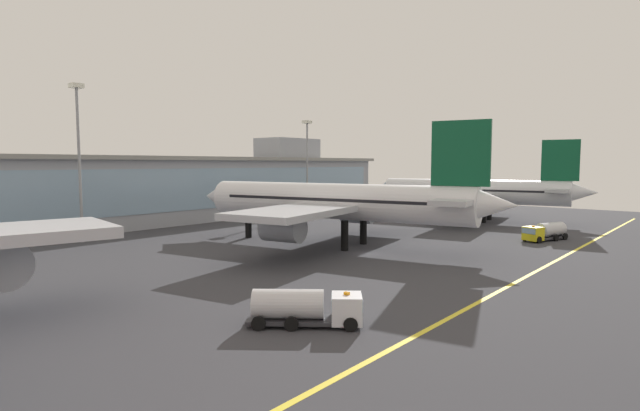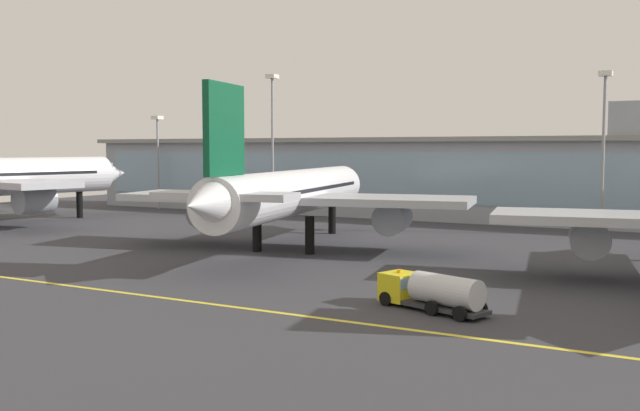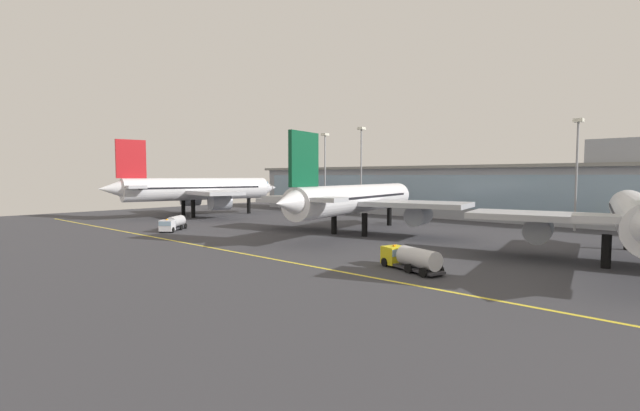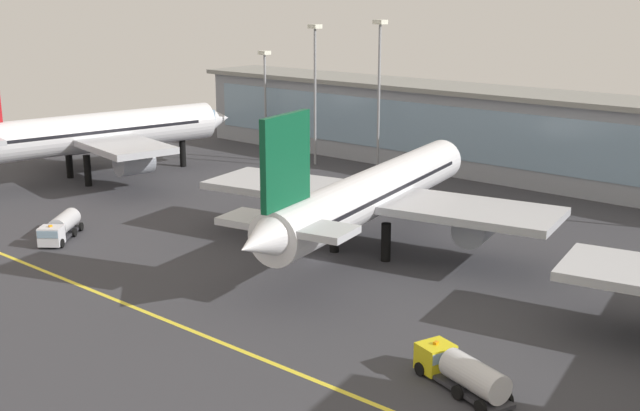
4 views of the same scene
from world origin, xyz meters
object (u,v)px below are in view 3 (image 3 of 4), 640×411
at_px(baggage_tug_near, 173,223).
at_px(apron_light_mast_centre, 297,172).
at_px(apron_light_mast_west, 577,158).
at_px(apron_light_mast_east, 325,161).
at_px(airliner_near_right, 356,200).
at_px(airliner_far_right, 637,216).
at_px(airliner_near_left, 198,189).
at_px(fuel_tanker_truck, 410,258).
at_px(apron_light_mast_far_east, 361,159).

xyz_separation_m(baggage_tug_near, apron_light_mast_centre, (-22.68, 59.34, 11.25)).
bearing_deg(apron_light_mast_west, baggage_tug_near, -138.35).
height_order(apron_light_mast_west, apron_light_mast_east, apron_light_mast_east).
height_order(airliner_near_right, airliner_far_right, airliner_near_right).
bearing_deg(apron_light_mast_west, airliner_near_left, -159.17).
xyz_separation_m(apron_light_mast_west, apron_light_mast_east, (-68.01, -1.23, 0.65)).
height_order(airliner_far_right, fuel_tanker_truck, airliner_far_right).
distance_m(airliner_near_right, apron_light_mast_west, 46.55).
height_order(baggage_tug_near, apron_light_mast_centre, apron_light_mast_centre).
xyz_separation_m(baggage_tug_near, apron_light_mast_west, (62.42, 55.51, 13.65)).
bearing_deg(apron_light_mast_centre, apron_light_mast_east, -16.49).
bearing_deg(airliner_far_right, apron_light_mast_far_east, 52.25).
bearing_deg(apron_light_mast_centre, baggage_tug_near, -69.09).
bearing_deg(airliner_far_right, apron_light_mast_centre, 57.66).
relative_size(fuel_tanker_truck, apron_light_mast_centre, 0.50).
bearing_deg(airliner_far_right, airliner_near_right, 76.23).
distance_m(airliner_near_right, airliner_far_right, 46.08).
bearing_deg(airliner_near_left, apron_light_mast_east, -20.42).
xyz_separation_m(airliner_near_right, apron_light_mast_west, (31.13, 33.57, 8.41)).
xyz_separation_m(fuel_tanker_truck, apron_light_mast_west, (5.13, 56.84, 13.65)).
height_order(airliner_near_right, apron_light_mast_far_east, apron_light_mast_far_east).
xyz_separation_m(airliner_far_right, fuel_tanker_truck, (-20.01, -20.65, -4.89)).
relative_size(airliner_far_right, apron_light_mast_east, 1.99).
distance_m(fuel_tanker_truck, apron_light_mast_west, 58.68).
bearing_deg(apron_light_mast_east, apron_light_mast_far_east, 4.50).
relative_size(airliner_near_right, baggage_tug_near, 6.13).
distance_m(airliner_near_right, apron_light_mast_far_east, 42.16).
xyz_separation_m(airliner_near_right, apron_light_mast_far_east, (-23.91, 33.37, 9.61)).
xyz_separation_m(airliner_near_right, apron_light_mast_centre, (-53.97, 37.40, 6.00)).
bearing_deg(apron_light_mast_centre, apron_light_mast_west, -2.58).
relative_size(baggage_tug_near, apron_light_mast_far_east, 0.34).
bearing_deg(fuel_tanker_truck, apron_light_mast_east, -22.97).
bearing_deg(fuel_tanker_truck, apron_light_mast_centre, -18.67).
distance_m(baggage_tug_near, apron_light_mast_east, 56.42).
relative_size(airliner_near_right, apron_light_mast_far_east, 2.09).
relative_size(apron_light_mast_west, apron_light_mast_centre, 1.23).
relative_size(airliner_near_right, apron_light_mast_east, 2.17).
height_order(baggage_tug_near, apron_light_mast_east, apron_light_mast_east).
height_order(airliner_far_right, apron_light_mast_west, apron_light_mast_west).
height_order(airliner_near_left, fuel_tanker_truck, airliner_near_left).
bearing_deg(apron_light_mast_far_east, apron_light_mast_east, -175.50).
xyz_separation_m(airliner_near_left, baggage_tug_near, (24.96, -22.28, -6.07)).
bearing_deg(apron_light_mast_east, baggage_tug_near, -84.11).
xyz_separation_m(fuel_tanker_truck, apron_light_mast_centre, (-79.96, 60.66, 11.25)).
bearing_deg(apron_light_mast_centre, airliner_far_right, -21.81).
relative_size(apron_light_mast_west, apron_light_mast_far_east, 0.91).
bearing_deg(airliner_far_right, apron_light_mast_east, 56.61).
bearing_deg(airliner_near_left, apron_light_mast_west, -58.42).
relative_size(airliner_near_right, apron_light_mast_centre, 2.80).
bearing_deg(apron_light_mast_far_east, apron_light_mast_west, 0.21).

